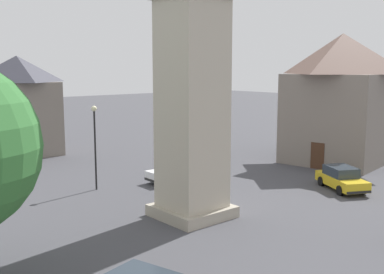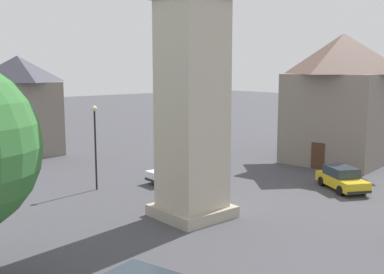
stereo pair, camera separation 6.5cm
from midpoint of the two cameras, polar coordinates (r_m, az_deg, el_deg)
The scene contains 6 objects.
ground_plane at distance 25.46m, azimuth 0.07°, elevation -9.69°, with size 200.00×200.00×0.00m, color #424247.
car_silver_kerb at distance 32.74m, azimuth -1.87°, elevation -4.16°, with size 1.90×4.17×1.53m.
car_white_side at distance 32.05m, azimuth 17.97°, elevation -4.86°, with size 4.43×3.45×1.53m.
building_shop_left at distance 44.53m, azimuth -20.36°, elevation 3.66°, with size 5.55×6.46×8.99m.
building_terrace_right at distance 40.99m, azimuth 17.87°, elevation 4.67°, with size 8.97×9.49×10.74m.
lamp_post at distance 30.67m, azimuth -11.75°, elevation 0.28°, with size 0.36×0.36×5.53m.
Camera 2 is at (18.37, -15.71, 7.97)m, focal length 43.44 mm.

